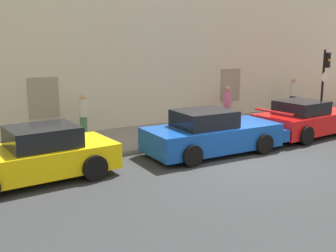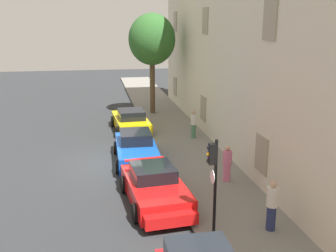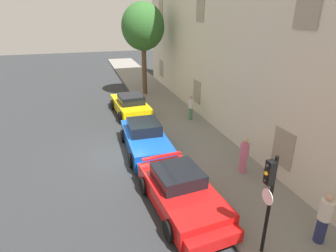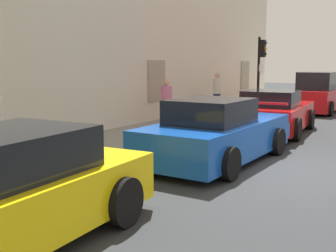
{
  "view_description": "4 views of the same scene",
  "coord_description": "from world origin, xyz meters",
  "px_view_note": "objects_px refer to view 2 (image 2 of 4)",
  "views": [
    {
      "loc": [
        -8.01,
        -9.52,
        3.69
      ],
      "look_at": [
        -1.36,
        1.75,
        0.93
      ],
      "focal_mm": 43.9,
      "sensor_mm": 36.0,
      "label": 1
    },
    {
      "loc": [
        18.2,
        -0.66,
        6.66
      ],
      "look_at": [
        -0.73,
        2.8,
        1.57
      ],
      "focal_mm": 41.87,
      "sensor_mm": 36.0,
      "label": 2
    },
    {
      "loc": [
        12.3,
        -1.55,
        6.54
      ],
      "look_at": [
        0.33,
        2.16,
        1.38
      ],
      "focal_mm": 29.55,
      "sensor_mm": 36.0,
      "label": 3
    },
    {
      "loc": [
        -8.88,
        -3.03,
        2.24
      ],
      "look_at": [
        -0.21,
        2.33,
        0.74
      ],
      "focal_mm": 45.72,
      "sensor_mm": 36.0,
      "label": 4
    }
  ],
  "objects_px": {
    "traffic_light": "(213,170)",
    "pedestrian_bystander": "(194,124)",
    "sportscar_red_lead": "(130,121)",
    "pedestrian_admiring": "(227,163)",
    "tree_near_kerb": "(152,40)",
    "pedestrian_strolling": "(272,205)",
    "sportscar_white_middle": "(156,190)",
    "sportscar_yellow_flank": "(137,151)"
  },
  "relations": [
    {
      "from": "tree_near_kerb",
      "to": "pedestrian_strolling",
      "type": "height_order",
      "value": "tree_near_kerb"
    },
    {
      "from": "sportscar_red_lead",
      "to": "pedestrian_bystander",
      "type": "distance_m",
      "value": 4.44
    },
    {
      "from": "sportscar_red_lead",
      "to": "tree_near_kerb",
      "type": "distance_m",
      "value": 6.71
    },
    {
      "from": "tree_near_kerb",
      "to": "traffic_light",
      "type": "height_order",
      "value": "tree_near_kerb"
    },
    {
      "from": "tree_near_kerb",
      "to": "pedestrian_admiring",
      "type": "height_order",
      "value": "tree_near_kerb"
    },
    {
      "from": "pedestrian_admiring",
      "to": "tree_near_kerb",
      "type": "bearing_deg",
      "value": -174.76
    },
    {
      "from": "sportscar_yellow_flank",
      "to": "traffic_light",
      "type": "height_order",
      "value": "traffic_light"
    },
    {
      "from": "sportscar_red_lead",
      "to": "pedestrian_strolling",
      "type": "relative_size",
      "value": 2.9
    },
    {
      "from": "traffic_light",
      "to": "pedestrian_bystander",
      "type": "bearing_deg",
      "value": 169.09
    },
    {
      "from": "sportscar_red_lead",
      "to": "traffic_light",
      "type": "xyz_separation_m",
      "value": [
        13.31,
        1.42,
        1.64
      ]
    },
    {
      "from": "tree_near_kerb",
      "to": "pedestrian_bystander",
      "type": "relative_size",
      "value": 4.43
    },
    {
      "from": "tree_near_kerb",
      "to": "pedestrian_strolling",
      "type": "distance_m",
      "value": 18.27
    },
    {
      "from": "tree_near_kerb",
      "to": "pedestrian_bystander",
      "type": "height_order",
      "value": "tree_near_kerb"
    },
    {
      "from": "sportscar_red_lead",
      "to": "sportscar_white_middle",
      "type": "height_order",
      "value": "sportscar_red_lead"
    },
    {
      "from": "sportscar_red_lead",
      "to": "traffic_light",
      "type": "relative_size",
      "value": 1.59
    },
    {
      "from": "sportscar_red_lead",
      "to": "sportscar_white_middle",
      "type": "distance_m",
      "value": 10.74
    },
    {
      "from": "tree_near_kerb",
      "to": "traffic_light",
      "type": "relative_size",
      "value": 2.32
    },
    {
      "from": "pedestrian_strolling",
      "to": "tree_near_kerb",
      "type": "bearing_deg",
      "value": -175.71
    },
    {
      "from": "sportscar_red_lead",
      "to": "pedestrian_admiring",
      "type": "distance_m",
      "value": 9.88
    },
    {
      "from": "sportscar_white_middle",
      "to": "traffic_light",
      "type": "relative_size",
      "value": 1.49
    },
    {
      "from": "traffic_light",
      "to": "pedestrian_bystander",
      "type": "height_order",
      "value": "traffic_light"
    },
    {
      "from": "sportscar_red_lead",
      "to": "traffic_light",
      "type": "distance_m",
      "value": 13.49
    },
    {
      "from": "traffic_light",
      "to": "pedestrian_admiring",
      "type": "bearing_deg",
      "value": 155.05
    },
    {
      "from": "sportscar_yellow_flank",
      "to": "tree_near_kerb",
      "type": "height_order",
      "value": "tree_near_kerb"
    },
    {
      "from": "pedestrian_admiring",
      "to": "pedestrian_bystander",
      "type": "relative_size",
      "value": 0.96
    },
    {
      "from": "sportscar_yellow_flank",
      "to": "tree_near_kerb",
      "type": "bearing_deg",
      "value": 167.54
    },
    {
      "from": "sportscar_yellow_flank",
      "to": "sportscar_white_middle",
      "type": "height_order",
      "value": "sportscar_yellow_flank"
    },
    {
      "from": "tree_near_kerb",
      "to": "pedestrian_admiring",
      "type": "bearing_deg",
      "value": 5.24
    },
    {
      "from": "sportscar_red_lead",
      "to": "sportscar_white_middle",
      "type": "xyz_separation_m",
      "value": [
        10.74,
        0.01,
        -0.02
      ]
    },
    {
      "from": "pedestrian_bystander",
      "to": "pedestrian_strolling",
      "type": "bearing_deg",
      "value": -0.48
    },
    {
      "from": "traffic_light",
      "to": "pedestrian_bystander",
      "type": "distance_m",
      "value": 10.81
    },
    {
      "from": "tree_near_kerb",
      "to": "pedestrian_strolling",
      "type": "xyz_separation_m",
      "value": [
        17.67,
        1.32,
        -4.46
      ]
    },
    {
      "from": "sportscar_yellow_flank",
      "to": "pedestrian_admiring",
      "type": "distance_m",
      "value": 4.79
    },
    {
      "from": "sportscar_white_middle",
      "to": "pedestrian_bystander",
      "type": "distance_m",
      "value": 8.68
    },
    {
      "from": "sportscar_red_lead",
      "to": "pedestrian_admiring",
      "type": "height_order",
      "value": "pedestrian_admiring"
    },
    {
      "from": "sportscar_white_middle",
      "to": "pedestrian_admiring",
      "type": "bearing_deg",
      "value": 113.47
    },
    {
      "from": "sportscar_white_middle",
      "to": "pedestrian_admiring",
      "type": "height_order",
      "value": "pedestrian_admiring"
    },
    {
      "from": "pedestrian_admiring",
      "to": "sportscar_white_middle",
      "type": "bearing_deg",
      "value": -66.53
    },
    {
      "from": "pedestrian_bystander",
      "to": "pedestrian_admiring",
      "type": "bearing_deg",
      "value": -1.53
    },
    {
      "from": "sportscar_white_middle",
      "to": "traffic_light",
      "type": "xyz_separation_m",
      "value": [
        2.57,
        1.41,
        1.65
      ]
    },
    {
      "from": "pedestrian_admiring",
      "to": "pedestrian_bystander",
      "type": "distance_m",
      "value": 6.55
    },
    {
      "from": "traffic_light",
      "to": "pedestrian_admiring",
      "type": "xyz_separation_m",
      "value": [
        -3.99,
        1.86,
        -1.34
      ]
    }
  ]
}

